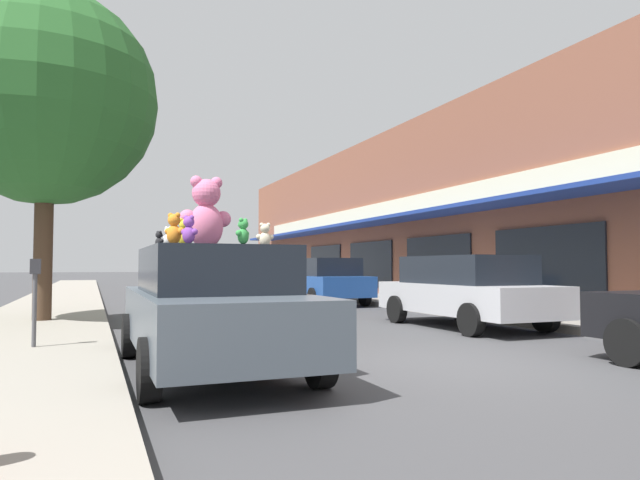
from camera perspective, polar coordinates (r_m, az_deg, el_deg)
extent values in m
plane|color=#424244|center=(8.19, 12.11, -11.88)|extent=(260.00, 260.00, 0.00)
cube|color=brown|center=(27.14, 20.99, 2.16)|extent=(14.03, 41.68, 7.02)
cube|color=navy|center=(22.56, 6.33, 1.94)|extent=(1.54, 35.01, 0.12)
cube|color=beige|center=(22.96, 7.91, 3.25)|extent=(0.08, 33.35, 0.70)
cube|color=black|center=(16.52, 21.57, -2.19)|extent=(0.06, 3.96, 2.00)
cube|color=black|center=(20.62, 11.57, -2.37)|extent=(0.06, 3.96, 2.00)
cube|color=black|center=(25.14, 5.02, -2.45)|extent=(0.06, 3.96, 2.00)
cube|color=black|center=(29.88, 0.50, -2.49)|extent=(0.06, 3.96, 2.00)
cube|color=black|center=(34.76, -2.77, -2.51)|extent=(0.06, 3.96, 2.00)
cube|color=black|center=(39.72, -5.23, -2.52)|extent=(0.06, 3.96, 2.00)
cube|color=#4C5660|center=(7.43, -10.79, -7.72)|extent=(1.84, 4.73, 0.68)
cube|color=black|center=(7.40, -10.75, -2.91)|extent=(1.62, 2.60, 0.56)
cylinder|color=black|center=(8.80, -18.51, -9.06)|extent=(0.20, 0.64, 0.64)
cylinder|color=black|center=(9.09, -7.02, -8.97)|extent=(0.20, 0.64, 0.64)
cylinder|color=black|center=(5.91, -16.73, -12.32)|extent=(0.20, 0.64, 0.64)
cylinder|color=black|center=(6.33, 0.00, -11.77)|extent=(0.20, 0.64, 0.64)
ellipsoid|color=pink|center=(7.87, -11.33, 1.38)|extent=(0.49, 0.43, 0.61)
sphere|color=pink|center=(7.91, -11.30, 4.61)|extent=(0.41, 0.41, 0.38)
sphere|color=pink|center=(7.97, -10.32, 5.64)|extent=(0.17, 0.17, 0.16)
sphere|color=pink|center=(7.90, -12.26, 5.73)|extent=(0.17, 0.17, 0.16)
sphere|color=#FFA3DA|center=(8.07, -11.59, 4.31)|extent=(0.16, 0.16, 0.15)
sphere|color=pink|center=(7.97, -9.68, 2.08)|extent=(0.24, 0.24, 0.22)
sphere|color=pink|center=(7.85, -13.11, 2.18)|extent=(0.24, 0.24, 0.22)
ellipsoid|color=orange|center=(6.47, -14.40, 0.53)|extent=(0.22, 0.22, 0.22)
sphere|color=orange|center=(6.48, -14.39, 1.94)|extent=(0.19, 0.19, 0.14)
sphere|color=orange|center=(6.46, -14.04, 2.44)|extent=(0.08, 0.08, 0.06)
sphere|color=orange|center=(6.52, -14.72, 2.40)|extent=(0.08, 0.08, 0.06)
sphere|color=#FFBA41|center=(6.53, -14.07, 1.84)|extent=(0.07, 0.07, 0.05)
sphere|color=orange|center=(6.43, -13.72, 0.88)|extent=(0.11, 0.11, 0.08)
sphere|color=orange|center=(6.54, -14.93, 0.84)|extent=(0.11, 0.11, 0.08)
ellipsoid|color=black|center=(7.97, -15.81, -0.28)|extent=(0.13, 0.14, 0.15)
sphere|color=black|center=(7.97, -15.80, 0.50)|extent=(0.12, 0.12, 0.09)
sphere|color=black|center=(7.94, -15.69, 0.77)|extent=(0.05, 0.05, 0.04)
sphere|color=black|center=(8.00, -15.91, 0.75)|extent=(0.05, 0.05, 0.04)
sphere|color=#3A3A3D|center=(7.99, -15.55, 0.45)|extent=(0.05, 0.05, 0.04)
sphere|color=black|center=(7.92, -15.56, -0.08)|extent=(0.07, 0.07, 0.05)
sphere|color=black|center=(8.02, -15.95, -0.11)|extent=(0.07, 0.07, 0.05)
ellipsoid|color=green|center=(6.31, -7.69, 0.38)|extent=(0.18, 0.18, 0.18)
sphere|color=green|center=(6.32, -7.68, 1.58)|extent=(0.16, 0.16, 0.11)
sphere|color=green|center=(6.36, -7.47, 1.95)|extent=(0.07, 0.07, 0.05)
sphere|color=green|center=(6.29, -7.89, 2.00)|extent=(0.07, 0.07, 0.05)
sphere|color=#5ADA6D|center=(6.35, -8.04, 1.50)|extent=(0.06, 0.06, 0.04)
sphere|color=green|center=(6.38, -7.39, 0.63)|extent=(0.09, 0.09, 0.07)
sphere|color=green|center=(6.26, -8.14, 0.70)|extent=(0.09, 0.09, 0.07)
ellipsoid|color=yellow|center=(7.22, -13.39, 0.21)|extent=(0.17, 0.15, 0.22)
sphere|color=yellow|center=(7.23, -13.38, 1.49)|extent=(0.14, 0.14, 0.14)
sphere|color=yellow|center=(7.25, -12.99, 1.91)|extent=(0.06, 0.06, 0.06)
sphere|color=yellow|center=(7.23, -13.76, 1.93)|extent=(0.06, 0.06, 0.06)
sphere|color=#FFFF4D|center=(7.29, -13.47, 1.39)|extent=(0.05, 0.05, 0.05)
sphere|color=yellow|center=(7.25, -12.72, 0.49)|extent=(0.08, 0.08, 0.08)
sphere|color=yellow|center=(7.22, -14.10, 0.52)|extent=(0.08, 0.08, 0.08)
ellipsoid|color=blue|center=(8.12, -14.58, -0.25)|extent=(0.17, 0.17, 0.17)
sphere|color=blue|center=(8.13, -14.57, 0.63)|extent=(0.15, 0.15, 0.11)
sphere|color=blue|center=(8.16, -14.37, 0.92)|extent=(0.06, 0.06, 0.05)
sphere|color=blue|center=(8.11, -14.77, 0.95)|extent=(0.06, 0.06, 0.05)
sphere|color=#548DFF|center=(8.16, -14.80, 0.58)|extent=(0.06, 0.06, 0.04)
sphere|color=blue|center=(8.18, -14.29, -0.06)|extent=(0.09, 0.09, 0.06)
sphere|color=blue|center=(8.08, -14.98, -0.03)|extent=(0.09, 0.09, 0.06)
ellipsoid|color=purple|center=(6.25, -13.00, 0.50)|extent=(0.19, 0.19, 0.19)
sphere|color=purple|center=(6.26, -12.99, 1.78)|extent=(0.17, 0.17, 0.12)
sphere|color=purple|center=(6.24, -12.70, 2.22)|extent=(0.07, 0.07, 0.05)
sphere|color=purple|center=(6.30, -13.26, 2.18)|extent=(0.07, 0.07, 0.05)
sphere|color=#BA67ED|center=(6.30, -12.66, 1.68)|extent=(0.06, 0.06, 0.05)
sphere|color=purple|center=(6.21, -12.42, 0.82)|extent=(0.10, 0.10, 0.07)
sphere|color=purple|center=(6.32, -13.42, 0.78)|extent=(0.10, 0.10, 0.07)
ellipsoid|color=beige|center=(7.16, -5.53, 0.05)|extent=(0.16, 0.15, 0.19)
sphere|color=beige|center=(7.17, -5.53, 1.16)|extent=(0.14, 0.14, 0.12)
sphere|color=beige|center=(7.18, -5.18, 1.53)|extent=(0.06, 0.06, 0.05)
sphere|color=beige|center=(7.17, -5.86, 1.54)|extent=(0.06, 0.06, 0.05)
sphere|color=white|center=(7.22, -5.57, 1.08)|extent=(0.05, 0.05, 0.05)
sphere|color=beige|center=(7.18, -4.94, 0.30)|extent=(0.08, 0.08, 0.07)
sphere|color=beige|center=(7.16, -6.14, 0.32)|extent=(0.08, 0.08, 0.07)
ellipsoid|color=white|center=(6.80, -14.95, 0.05)|extent=(0.13, 0.14, 0.14)
sphere|color=white|center=(6.80, -14.94, 0.90)|extent=(0.12, 0.12, 0.09)
sphere|color=white|center=(6.78, -14.76, 1.19)|extent=(0.05, 0.05, 0.04)
sphere|color=white|center=(6.83, -15.12, 1.17)|extent=(0.05, 0.05, 0.04)
sphere|color=white|center=(6.83, -14.72, 0.84)|extent=(0.05, 0.05, 0.03)
sphere|color=white|center=(6.77, -14.59, 0.26)|extent=(0.07, 0.07, 0.05)
sphere|color=white|center=(6.85, -15.21, 0.24)|extent=(0.07, 0.07, 0.05)
cylinder|color=black|center=(8.64, 28.47, -9.00)|extent=(0.20, 0.64, 0.64)
cube|color=#B7B7BC|center=(12.81, 14.30, -5.66)|extent=(1.83, 4.53, 0.63)
cube|color=black|center=(12.79, 14.27, -2.91)|extent=(1.61, 2.87, 0.60)
cylinder|color=black|center=(13.53, 7.68, -6.88)|extent=(0.20, 0.64, 0.64)
cylinder|color=black|center=(14.49, 13.90, -6.54)|extent=(0.20, 0.64, 0.64)
cylinder|color=black|center=(11.17, 14.86, -7.71)|extent=(0.20, 0.64, 0.64)
cylinder|color=black|center=(12.32, 21.61, -7.13)|extent=(0.20, 0.64, 0.64)
cube|color=#1E4793|center=(20.01, 0.31, -4.55)|extent=(1.88, 4.63, 0.67)
cube|color=black|center=(20.00, 0.30, -2.72)|extent=(1.65, 3.03, 0.61)
cylinder|color=black|center=(21.05, -3.51, -5.37)|extent=(0.20, 0.64, 0.64)
cylinder|color=black|center=(21.70, 1.13, -5.29)|extent=(0.20, 0.64, 0.64)
cylinder|color=black|center=(18.35, -0.67, -5.78)|extent=(0.20, 0.64, 0.64)
cylinder|color=black|center=(19.09, 4.51, -5.65)|extent=(0.20, 0.64, 0.64)
cylinder|color=#473323|center=(13.77, -25.96, -1.26)|extent=(0.39, 0.39, 2.86)
sphere|color=#286028|center=(14.26, -25.67, 12.74)|extent=(4.75, 4.75, 4.75)
cylinder|color=#4C4C51|center=(9.26, -26.66, -6.31)|extent=(0.06, 0.06, 1.05)
cube|color=#2D2D33|center=(9.24, -26.57, -2.38)|extent=(0.14, 0.10, 0.22)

